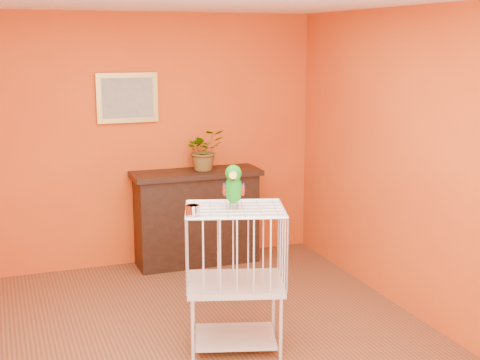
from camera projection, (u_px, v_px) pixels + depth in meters
name	position (u px, v px, depth m)	size (l,w,h in m)	color
ground	(192.00, 354.00, 5.03)	(4.50, 4.50, 0.00)	brown
room_shell	(189.00, 146.00, 4.71)	(4.50, 4.50, 4.50)	#CF5113
console_cabinet	(197.00, 217.00, 7.00)	(1.34, 0.48, 0.99)	black
potted_plant	(203.00, 154.00, 6.93)	(0.39, 0.43, 0.34)	#26722D
framed_picture	(127.00, 98.00, 6.71)	(0.62, 0.04, 0.50)	gold
birdcage	(235.00, 277.00, 5.02)	(0.84, 0.73, 1.10)	silver
feed_cup	(193.00, 210.00, 4.70)	(0.10, 0.10, 0.07)	silver
parrot	(234.00, 186.00, 4.86)	(0.19, 0.30, 0.34)	#59544C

